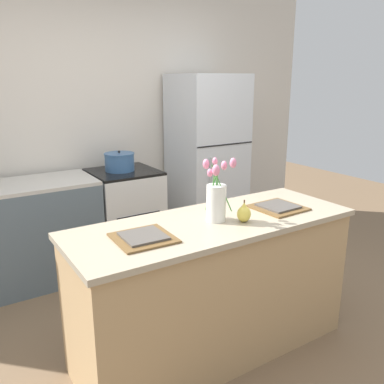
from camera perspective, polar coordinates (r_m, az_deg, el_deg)
name	(u,v)px	position (r m, az deg, el deg)	size (l,w,h in m)	color
ground_plane	(212,348)	(2.89, 2.86, -20.97)	(10.00, 10.00, 0.00)	brown
back_wall	(95,118)	(4.13, -13.41, 10.01)	(5.20, 0.08, 2.70)	silver
kitchen_island	(213,287)	(2.65, 2.99, -13.14)	(1.80, 0.66, 0.90)	tan
stove_range	(126,216)	(3.99, -9.30, -3.29)	(0.60, 0.61, 0.89)	silver
refrigerator	(207,161)	(4.32, 2.09, 4.43)	(0.68, 0.67, 1.77)	silver
flower_vase	(216,198)	(2.42, 3.44, -0.84)	(0.15, 0.18, 0.39)	silver
pear_figurine	(244,213)	(2.44, 7.30, -2.96)	(0.08, 0.08, 0.14)	#E5CC4C
plate_setting_left	(143,237)	(2.20, -6.84, -6.33)	(0.32, 0.32, 0.02)	brown
plate_setting_right	(278,207)	(2.74, 11.99, -2.08)	(0.32, 0.32, 0.02)	brown
cooking_pot	(120,162)	(3.86, -10.13, 4.19)	(0.28, 0.28, 0.19)	#386093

